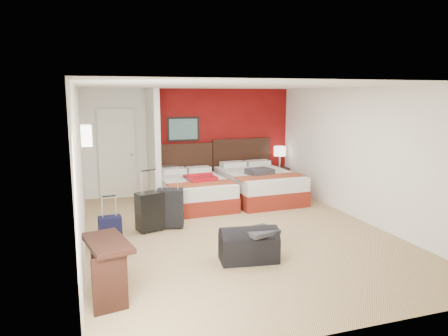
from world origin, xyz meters
name	(u,v)px	position (x,y,z in m)	size (l,w,h in m)	color
ground	(236,232)	(0.00, 0.00, 0.00)	(6.50, 6.50, 0.00)	tan
room_walls	(142,153)	(-1.40, 1.42, 1.26)	(5.02, 6.52, 2.50)	white
red_accent_panel	(221,140)	(0.75, 3.23, 1.25)	(3.50, 0.04, 2.50)	maroon
partition_wall	(154,146)	(-1.00, 2.61, 1.25)	(0.12, 1.20, 2.50)	silver
entry_door	(117,154)	(-1.75, 3.20, 1.02)	(0.82, 0.06, 2.05)	silver
bed_left	(195,192)	(-0.24, 2.00, 0.29)	(1.34, 1.92, 0.58)	silver
bed_right	(258,185)	(1.28, 2.07, 0.31)	(1.47, 2.10, 0.63)	white
red_suitcase_open	(200,177)	(-0.14, 1.90, 0.62)	(0.56, 0.78, 0.10)	#A00D18
jacket_bundle	(260,172)	(1.18, 1.77, 0.69)	(0.53, 0.43, 0.13)	#37363B
nightstand	(279,178)	(2.22, 2.94, 0.27)	(0.38, 0.38, 0.54)	black
table_lamp	(280,157)	(2.22, 2.94, 0.80)	(0.30, 0.30, 0.54)	silver
suitcase_black	(150,213)	(-1.41, 0.53, 0.33)	(0.44, 0.28, 0.66)	black
suitcase_charcoal	(170,209)	(-1.03, 0.62, 0.34)	(0.46, 0.28, 0.68)	black
suitcase_navy	(110,233)	(-2.11, -0.08, 0.24)	(0.34, 0.21, 0.47)	black
duffel_bag	(249,247)	(-0.26, -1.24, 0.21)	(0.82, 0.44, 0.41)	black
jacket_draped	(260,231)	(-0.11, -1.29, 0.45)	(0.46, 0.39, 0.06)	#343338
desk	(108,269)	(-2.22, -1.76, 0.35)	(0.42, 0.85, 0.71)	black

